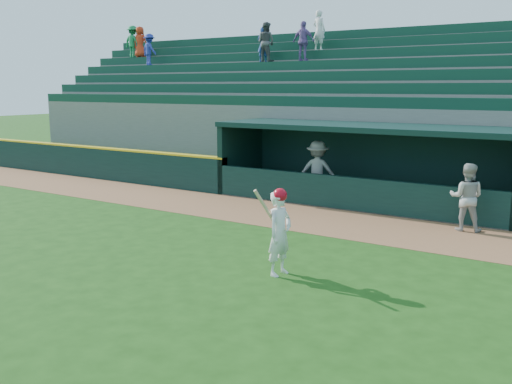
% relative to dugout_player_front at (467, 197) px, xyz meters
% --- Properties ---
extents(ground, '(120.00, 120.00, 0.00)m').
position_rel_dugout_player_front_xyz_m(ground, '(-3.54, -5.88, -0.86)').
color(ground, '#1A4411').
rests_on(ground, ground).
extents(warning_track, '(40.00, 3.00, 0.01)m').
position_rel_dugout_player_front_xyz_m(warning_track, '(-3.54, -0.98, -0.86)').
color(warning_track, brown).
rests_on(warning_track, ground).
extents(field_wall_left, '(15.50, 0.30, 1.20)m').
position_rel_dugout_player_front_xyz_m(field_wall_left, '(-15.79, 0.67, -0.26)').
color(field_wall_left, black).
rests_on(field_wall_left, ground).
extents(wall_stripe_left, '(15.50, 0.32, 0.06)m').
position_rel_dugout_player_front_xyz_m(wall_stripe_left, '(-15.79, 0.67, 0.37)').
color(wall_stripe_left, gold).
rests_on(wall_stripe_left, field_wall_left).
extents(dugout_player_front, '(0.93, 0.78, 1.72)m').
position_rel_dugout_player_front_xyz_m(dugout_player_front, '(0.00, 0.00, 0.00)').
color(dugout_player_front, '#A8A8A2').
rests_on(dugout_player_front, ground).
extents(dugout_player_inside, '(1.41, 1.11, 1.92)m').
position_rel_dugout_player_front_xyz_m(dugout_player_inside, '(-4.93, 1.42, 0.10)').
color(dugout_player_inside, '#979792').
rests_on(dugout_player_inside, ground).
extents(dugout, '(9.40, 2.80, 2.46)m').
position_rel_dugout_player_front_xyz_m(dugout, '(-3.54, 2.12, 0.50)').
color(dugout, slate).
rests_on(dugout, ground).
extents(stands, '(34.50, 6.32, 7.51)m').
position_rel_dugout_player_front_xyz_m(stands, '(-3.53, 6.68, 1.54)').
color(stands, slate).
rests_on(stands, ground).
extents(batter_at_plate, '(0.56, 0.77, 1.72)m').
position_rel_dugout_player_front_xyz_m(batter_at_plate, '(-2.17, -5.55, -0.00)').
color(batter_at_plate, white).
rests_on(batter_at_plate, ground).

